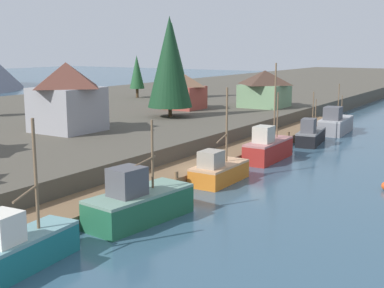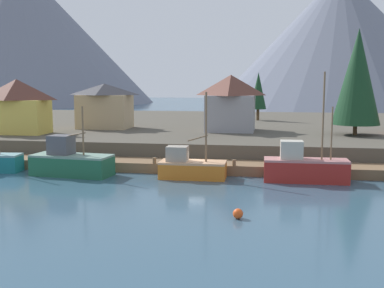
% 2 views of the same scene
% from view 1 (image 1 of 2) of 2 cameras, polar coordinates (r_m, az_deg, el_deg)
% --- Properties ---
extents(ground_plane, '(400.00, 400.00, 1.00)m').
position_cam_1_polar(ground_plane, '(58.98, -15.57, -1.68)').
color(ground_plane, '#335166').
extents(dock, '(80.00, 4.00, 1.60)m').
position_cam_1_polar(dock, '(47.14, -0.80, -3.07)').
color(dock, brown).
rests_on(dock, ground_plane).
extents(fishing_boat_teal, '(7.60, 2.94, 7.94)m').
position_cam_1_polar(fishing_boat_teal, '(29.25, -18.82, -10.99)').
color(fishing_boat_teal, '#196B70').
rests_on(fishing_boat_teal, ground_plane).
extents(fishing_boat_green, '(8.14, 3.89, 6.81)m').
position_cam_1_polar(fishing_boat_green, '(35.33, -5.94, -6.47)').
color(fishing_boat_green, '#1E5B3D').
rests_on(fishing_boat_green, ground_plane).
extents(fishing_boat_orange, '(6.30, 2.78, 8.21)m').
position_cam_1_polar(fishing_boat_orange, '(45.22, 2.92, -2.94)').
color(fishing_boat_orange, '#CC6B1E').
rests_on(fishing_boat_orange, ground_plane).
extents(fishing_boat_red, '(7.64, 2.58, 10.05)m').
position_cam_1_polar(fishing_boat_red, '(54.44, 8.35, -0.44)').
color(fishing_boat_red, maroon).
rests_on(fishing_boat_red, ground_plane).
extents(fishing_boat_black, '(7.38, 3.42, 6.32)m').
position_cam_1_polar(fishing_boat_black, '(64.79, 12.91, 0.96)').
color(fishing_boat_black, black).
rests_on(fishing_boat_black, ground_plane).
extents(fishing_boat_grey, '(8.37, 3.57, 6.74)m').
position_cam_1_polar(fishing_boat_grey, '(73.72, 15.50, 2.18)').
color(fishing_boat_grey, gray).
rests_on(fishing_boat_grey, ground_plane).
extents(house_red, '(5.29, 5.26, 5.20)m').
position_cam_1_polar(house_red, '(77.93, -0.83, 5.83)').
color(house_red, '#9E4238').
rests_on(house_red, shoreline_bank).
extents(house_grey, '(6.72, 6.69, 7.55)m').
position_cam_1_polar(house_grey, '(58.50, -13.59, 5.13)').
color(house_grey, gray).
rests_on(house_grey, shoreline_bank).
extents(house_green, '(6.89, 6.73, 5.65)m').
position_cam_1_polar(house_green, '(81.31, 8.00, 6.09)').
color(house_green, '#6B8E66').
rests_on(house_green, shoreline_bank).
extents(conifer_near_right, '(2.72, 2.72, 7.73)m').
position_cam_1_polar(conifer_near_right, '(96.06, -6.09, 7.88)').
color(conifer_near_right, '#4C3823').
rests_on(conifer_near_right, shoreline_bank).
extents(conifer_mid_left, '(5.78, 5.78, 13.60)m').
position_cam_1_polar(conifer_mid_left, '(94.46, -2.23, 9.71)').
color(conifer_mid_left, '#4C3823').
rests_on(conifer_mid_left, shoreline_bank).
extents(conifer_mid_right, '(5.88, 5.88, 13.15)m').
position_cam_1_polar(conifer_mid_right, '(68.61, -2.46, 9.00)').
color(conifer_mid_right, '#4C3823').
rests_on(conifer_mid_right, shoreline_bank).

